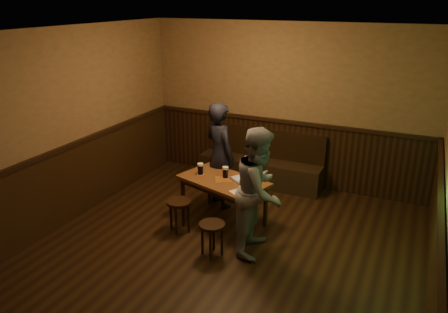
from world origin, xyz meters
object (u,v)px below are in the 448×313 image
object	(u,v)px
pint_left	(200,169)
stool_right	(212,230)
stool_left	(179,207)
pint_mid	(225,172)
pint_right	(242,184)
laptop	(244,176)
pub_table	(223,185)
person_grey	(259,191)
person_suit	(220,155)
bench	(261,166)

from	to	relation	value
pint_left	stool_right	bearing A→B (deg)	-54.90
stool_left	stool_right	xyz separation A→B (m)	(0.69, -0.36, -0.02)
stool_left	pint_mid	xyz separation A→B (m)	(0.44, 0.59, 0.39)
stool_left	pint_right	bearing A→B (deg)	21.82
pint_right	pint_left	bearing A→B (deg)	163.44
pint_mid	laptop	world-z (taller)	laptop
pint_right	pub_table	bearing A→B (deg)	152.11
stool_right	pint_left	bearing A→B (deg)	125.10
stool_right	person_grey	size ratio (longest dim) A/B	0.27
stool_left	pint_mid	world-z (taller)	pint_mid
pub_table	laptop	size ratio (longest dim) A/B	3.42
pint_mid	person_grey	size ratio (longest dim) A/B	0.10
person_suit	laptop	bearing A→B (deg)	176.78
stool_left	pint_left	xyz separation A→B (m)	(0.05, 0.55, 0.39)
pub_table	person_suit	distance (m)	0.63
person_suit	pint_right	bearing A→B (deg)	164.38
pint_right	bench	bearing A→B (deg)	101.84
pint_left	person_suit	xyz separation A→B (m)	(0.10, 0.47, 0.08)
bench	laptop	xyz separation A→B (m)	(0.27, -1.48, 0.43)
pint_left	pint_mid	bearing A→B (deg)	5.25
pub_table	laptop	bearing A→B (deg)	40.38
pint_left	pint_right	xyz separation A→B (m)	(0.77, -0.23, -0.01)
stool_left	laptop	world-z (taller)	laptop
stool_left	person_suit	size ratio (longest dim) A/B	0.28
person_grey	pint_left	bearing A→B (deg)	62.18
pint_left	person_suit	bearing A→B (deg)	77.99
pub_table	stool_right	distance (m)	0.95
bench	stool_left	xyz separation A→B (m)	(-0.44, -2.12, 0.07)
pint_left	laptop	distance (m)	0.67
laptop	person_grey	distance (m)	0.77
laptop	person_suit	bearing A→B (deg)	-178.34
stool_right	laptop	world-z (taller)	laptop
pint_left	pint_mid	world-z (taller)	pint_left
stool_left	person_grey	size ratio (longest dim) A/B	0.28
person_suit	pub_table	bearing A→B (deg)	150.90
person_grey	person_suit	bearing A→B (deg)	43.04
pub_table	laptop	xyz separation A→B (m)	(0.27, 0.12, 0.15)
pint_mid	pint_right	xyz separation A→B (m)	(0.37, -0.26, -0.01)
stool_left	stool_right	bearing A→B (deg)	-27.23
stool_left	pint_left	distance (m)	0.68
stool_right	pint_left	size ratio (longest dim) A/B	2.58
stool_right	person_suit	xyz separation A→B (m)	(-0.54, 1.38, 0.48)
person_suit	stool_left	bearing A→B (deg)	112.16
laptop	pub_table	bearing A→B (deg)	-120.91
stool_right	person_grey	distance (m)	0.79
stool_right	pint_right	bearing A→B (deg)	79.63
pint_mid	person_suit	xyz separation A→B (m)	(-0.29, 0.43, 0.08)
pint_left	person_suit	size ratio (longest dim) A/B	0.10
laptop	person_grey	size ratio (longest dim) A/B	0.25
stool_right	laptop	size ratio (longest dim) A/B	1.09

